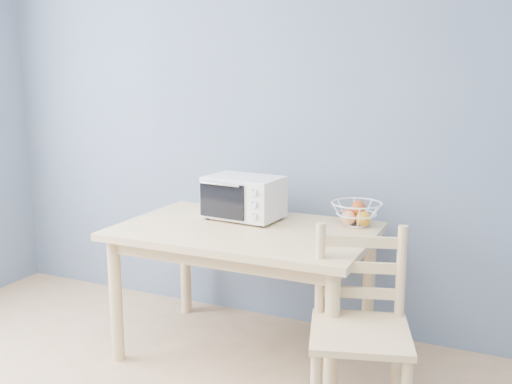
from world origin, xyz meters
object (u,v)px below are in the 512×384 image
at_px(dining_table, 245,245).
at_px(toaster_oven, 241,197).
at_px(fruit_basket, 356,213).
at_px(dining_chair, 359,334).

distance_m(dining_table, toaster_oven, 0.31).
relative_size(dining_table, fruit_basket, 3.70).
bearing_deg(fruit_basket, dining_table, -151.31).
relative_size(toaster_oven, fruit_basket, 1.21).
height_order(toaster_oven, dining_chair, toaster_oven).
bearing_deg(dining_chair, dining_table, 134.26).
bearing_deg(dining_table, toaster_oven, 121.57).
relative_size(toaster_oven, dining_chair, 0.50).
relative_size(fruit_basket, dining_chair, 0.41).
bearing_deg(fruit_basket, toaster_oven, -169.23).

